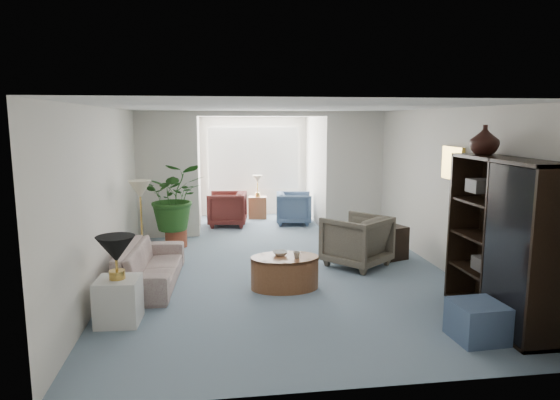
{
  "coord_description": "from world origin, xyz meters",
  "views": [
    {
      "loc": [
        -1.06,
        -6.87,
        2.32
      ],
      "look_at": [
        0.0,
        0.6,
        1.1
      ],
      "focal_mm": 31.75,
      "sensor_mm": 36.0,
      "label": 1
    }
  ],
  "objects": [
    {
      "name": "floor",
      "position": [
        0.0,
        0.0,
        0.0
      ],
      "size": [
        6.0,
        6.0,
        0.0
      ],
      "primitive_type": "plane",
      "color": "gray",
      "rests_on": "ground"
    },
    {
      "name": "sunroom_floor",
      "position": [
        0.0,
        4.1,
        0.0
      ],
      "size": [
        2.6,
        2.6,
        0.0
      ],
      "primitive_type": "plane",
      "color": "gray",
      "rests_on": "ground"
    },
    {
      "name": "back_pier_left",
      "position": [
        -1.9,
        3.0,
        1.25
      ],
      "size": [
        1.2,
        0.12,
        2.5
      ],
      "primitive_type": "cube",
      "color": "white",
      "rests_on": "ground"
    },
    {
      "name": "back_pier_right",
      "position": [
        1.9,
        3.0,
        1.25
      ],
      "size": [
        1.2,
        0.12,
        2.5
      ],
      "primitive_type": "cube",
      "color": "white",
      "rests_on": "ground"
    },
    {
      "name": "back_header",
      "position": [
        0.0,
        3.0,
        2.45
      ],
      "size": [
        2.6,
        0.12,
        0.1
      ],
      "primitive_type": "cube",
      "color": "white",
      "rests_on": "back_pier_left"
    },
    {
      "name": "window_pane",
      "position": [
        0.0,
        5.18,
        1.4
      ],
      "size": [
        2.2,
        0.02,
        1.5
      ],
      "primitive_type": "cube",
      "color": "white"
    },
    {
      "name": "window_blinds",
      "position": [
        0.0,
        5.15,
        1.4
      ],
      "size": [
        2.2,
        0.02,
        1.5
      ],
      "primitive_type": "cube",
      "color": "white"
    },
    {
      "name": "framed_picture",
      "position": [
        2.46,
        -0.1,
        1.7
      ],
      "size": [
        0.04,
        0.5,
        0.4
      ],
      "primitive_type": "cube",
      "color": "#B1A38E"
    },
    {
      "name": "sofa",
      "position": [
        -1.94,
        0.12,
        0.28
      ],
      "size": [
        0.87,
        1.97,
        0.56
      ],
      "primitive_type": "imported",
      "rotation": [
        0.0,
        0.0,
        1.51
      ],
      "color": "#BFB5A1",
      "rests_on": "ground"
    },
    {
      "name": "end_table",
      "position": [
        -2.14,
        -1.23,
        0.26
      ],
      "size": [
        0.51,
        0.51,
        0.53
      ],
      "primitive_type": "cube",
      "rotation": [
        0.0,
        0.0,
        -0.06
      ],
      "color": "silver",
      "rests_on": "ground"
    },
    {
      "name": "table_lamp",
      "position": [
        -2.14,
        -1.23,
        0.88
      ],
      "size": [
        0.44,
        0.44,
        0.3
      ],
      "primitive_type": "cone",
      "color": "black",
      "rests_on": "end_table"
    },
    {
      "name": "floor_lamp",
      "position": [
        -2.15,
        1.02,
        1.25
      ],
      "size": [
        0.36,
        0.36,
        0.28
      ],
      "primitive_type": "cone",
      "color": "beige",
      "rests_on": "ground"
    },
    {
      "name": "coffee_table",
      "position": [
        -0.06,
        -0.31,
        0.23
      ],
      "size": [
        1.09,
        1.09,
        0.45
      ],
      "primitive_type": "cylinder",
      "rotation": [
        0.0,
        0.0,
        0.16
      ],
      "color": "brown",
      "rests_on": "ground"
    },
    {
      "name": "coffee_bowl",
      "position": [
        -0.11,
        -0.21,
        0.48
      ],
      "size": [
        0.24,
        0.24,
        0.05
      ],
      "primitive_type": "imported",
      "rotation": [
        0.0,
        0.0,
        0.16
      ],
      "color": "white",
      "rests_on": "coffee_table"
    },
    {
      "name": "coffee_cup",
      "position": [
        0.09,
        -0.41,
        0.5
      ],
      "size": [
        0.11,
        0.11,
        0.09
      ],
      "primitive_type": "imported",
      "rotation": [
        0.0,
        0.0,
        0.16
      ],
      "color": "#B8B0A1",
      "rests_on": "coffee_table"
    },
    {
      "name": "wingback_chair",
      "position": [
        1.24,
        0.6,
        0.41
      ],
      "size": [
        1.25,
        1.26,
        0.82
      ],
      "primitive_type": "imported",
      "rotation": [
        0.0,
        0.0,
        3.83
      ],
      "color": "#686252",
      "rests_on": "ground"
    },
    {
      "name": "side_table_dark",
      "position": [
        1.94,
        0.9,
        0.28
      ],
      "size": [
        0.56,
        0.5,
        0.56
      ],
      "primitive_type": "cube",
      "rotation": [
        0.0,
        0.0,
        0.34
      ],
      "color": "black",
      "rests_on": "ground"
    },
    {
      "name": "entertainment_cabinet",
      "position": [
        2.23,
        -1.77,
        0.95
      ],
      "size": [
        0.46,
        1.71,
        1.9
      ],
      "primitive_type": "cube",
      "color": "black",
      "rests_on": "ground"
    },
    {
      "name": "cabinet_urn",
      "position": [
        2.23,
        -1.27,
        2.09
      ],
      "size": [
        0.35,
        0.35,
        0.36
      ],
      "primitive_type": "imported",
      "color": "black",
      "rests_on": "entertainment_cabinet"
    },
    {
      "name": "ottoman",
      "position": [
        1.73,
        -2.22,
        0.2
      ],
      "size": [
        0.54,
        0.54,
        0.41
      ],
      "primitive_type": "cube",
      "rotation": [
        0.0,
        0.0,
        0.05
      ],
      "color": "#495D7F",
      "rests_on": "ground"
    },
    {
      "name": "plant_pot",
      "position": [
        -1.71,
        2.23,
        0.16
      ],
      "size": [
        0.4,
        0.4,
        0.32
      ],
      "primitive_type": "cylinder",
      "color": "brown",
      "rests_on": "ground"
    },
    {
      "name": "house_plant",
      "position": [
        -1.71,
        2.23,
        0.94
      ],
      "size": [
        1.12,
        0.97,
        1.24
      ],
      "primitive_type": "imported",
      "color": "#24541D",
      "rests_on": "plant_pot"
    },
    {
      "name": "sunroom_chair_blue",
      "position": [
        0.79,
        3.97,
        0.36
      ],
      "size": [
        0.88,
        0.86,
        0.71
      ],
      "primitive_type": "imported",
      "rotation": [
        0.0,
        0.0,
        1.44
      ],
      "color": "#495D7F",
      "rests_on": "ground"
    },
    {
      "name": "sunroom_chair_maroon",
      "position": [
        -0.71,
        3.97,
        0.38
      ],
      "size": [
        0.93,
        0.91,
        0.76
      ],
      "primitive_type": "imported",
      "rotation": [
        0.0,
        0.0,
        -1.71
      ],
      "color": "#56221D",
      "rests_on": "ground"
    },
    {
      "name": "sunroom_table",
      "position": [
        0.04,
        4.72,
        0.26
      ],
      "size": [
        0.47,
        0.39,
        0.52
      ],
      "primitive_type": "cube",
      "rotation": [
        0.0,
        0.0,
        -0.14
      ],
      "color": "brown",
      "rests_on": "ground"
    },
    {
      "name": "shelf_clutter",
      "position": [
        2.18,
        -1.78,
        1.2
      ],
      "size": [
        0.3,
        1.07,
        1.06
      ],
      "color": "#454340",
      "rests_on": "entertainment_cabinet"
    }
  ]
}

